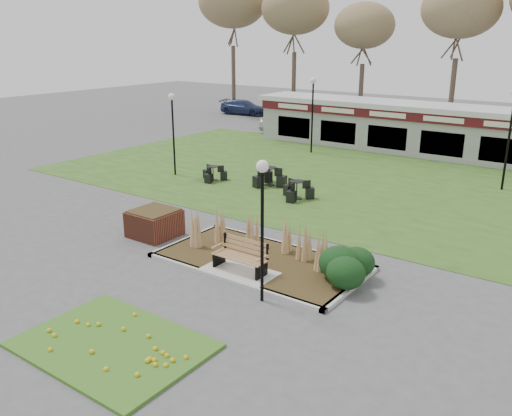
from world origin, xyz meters
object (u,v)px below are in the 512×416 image
Objects in this scene: food_pavilion at (451,132)px; bistro_set_a at (269,179)px; park_bench at (242,255)px; car_silver at (291,124)px; bistro_set_c at (297,193)px; car_blue at (244,107)px; lamp_post_near_left at (262,201)px; lamp_post_mid_left at (173,116)px; brick_planter at (154,223)px; car_black at (312,112)px; bistro_set_b at (213,176)px; lamp_post_far_left at (313,98)px; lamp_post_mid_right at (512,116)px.

food_pavilion is 15.34× the size of bistro_set_a.
car_silver is at bearing 118.71° from park_bench.
car_blue is (-17.33, 19.30, 0.35)m from bistro_set_c.
food_pavilion is 20.86m from lamp_post_near_left.
car_silver is (-12.83, 21.80, -2.03)m from lamp_post_near_left.
park_bench is 1.06× the size of bistro_set_a.
food_pavilion is at bearing -116.23° from car_blue.
lamp_post_mid_left is at bearing 143.11° from lamp_post_near_left.
park_bench is at bearing -90.00° from food_pavilion.
brick_planter is 0.33× the size of car_black.
lamp_post_mid_left is 3.54m from bistro_set_b.
lamp_post_mid_left reaches higher than car_blue.
car_black reaches higher than bistro_set_b.
lamp_post_far_left is 17.00m from car_blue.
car_black reaches higher than brick_planter.
lamp_post_mid_left is 0.92× the size of car_silver.
car_black is (-10.43, 19.30, 0.47)m from bistro_set_c.
lamp_post_mid_right is 17.06m from car_silver.
food_pavilion is 5.59× the size of lamp_post_far_left.
lamp_post_near_left reaches higher than car_silver.
lamp_post_mid_left is at bearing 129.16° from brick_planter.
park_bench is at bearing -66.49° from lamp_post_far_left.
lamp_post_mid_left is 7.65m from bistro_set_c.
lamp_post_far_left is at bearing 99.65° from brick_planter.
food_pavilion reaches higher than park_bench.
car_silver reaches higher than bistro_set_b.
bistro_set_c is at bearing -144.95° from car_blue.
lamp_post_mid_right is (4.14, -5.58, 1.88)m from food_pavilion.
lamp_post_mid_right is at bearing 73.67° from park_bench.
car_blue is (-20.02, 26.75, 0.04)m from park_bench.
bistro_set_c is 25.94m from car_blue.
brick_planter is 1.03× the size of bistro_set_c.
brick_planter is at bearing -104.31° from bistro_set_c.
car_blue is (-10.17, 19.31, -2.33)m from lamp_post_mid_left.
bistro_set_b is 0.87× the size of bistro_set_c.
lamp_post_mid_left reaches higher than car_silver.
bistro_set_c is at bearing 116.08° from lamp_post_near_left.
food_pavilion reaches higher than brick_planter.
car_silver is at bearing 174.79° from food_pavilion.
lamp_post_near_left reaches higher than bistro_set_c.
car_silver is (-6.96, 20.00, 0.28)m from brick_planter.
park_bench is 0.42× the size of lamp_post_mid_left.
car_silver is at bearing 120.48° from lamp_post_near_left.
lamp_post_mid_left reaches higher than bistro_set_a.
lamp_post_near_left is at bearing -44.08° from bistro_set_b.
car_black is at bearing 143.84° from lamp_post_mid_right.
car_blue is (-13.01, 10.63, -2.58)m from lamp_post_far_left.
car_silver is at bearing 106.17° from bistro_set_b.
car_silver is at bearing 118.05° from bistro_set_a.
bistro_set_a is at bearing -74.12° from lamp_post_far_left.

